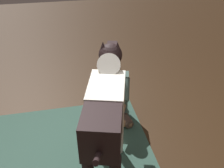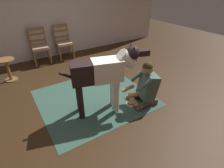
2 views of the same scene
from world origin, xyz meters
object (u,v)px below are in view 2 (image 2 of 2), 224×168
(dining_chair_right_of_pair, at_px, (63,40))
(large_dog, at_px, (104,72))
(hot_dog_on_plate, at_px, (131,103))
(person_sitting_on_floor, at_px, (145,87))
(dining_chair_left_of_pair, at_px, (39,44))
(round_side_table, at_px, (8,68))

(dining_chair_right_of_pair, height_order, large_dog, large_dog)
(large_dog, xyz_separation_m, hot_dog_on_plate, (0.52, -0.15, -0.76))
(hot_dog_on_plate, bearing_deg, dining_chair_right_of_pair, 94.48)
(person_sitting_on_floor, relative_size, hot_dog_on_plate, 4.27)
(dining_chair_left_of_pair, relative_size, hot_dog_on_plate, 4.82)
(dining_chair_left_of_pair, distance_m, large_dog, 3.01)
(dining_chair_left_of_pair, relative_size, large_dog, 0.66)
(dining_chair_left_of_pair, distance_m, round_side_table, 1.22)
(dining_chair_right_of_pair, relative_size, hot_dog_on_plate, 4.82)
(person_sitting_on_floor, bearing_deg, hot_dog_on_plate, 163.78)
(dining_chair_left_of_pair, height_order, hot_dog_on_plate, dining_chair_left_of_pair)
(dining_chair_right_of_pair, bearing_deg, person_sitting_on_floor, -81.09)
(large_dog, bearing_deg, person_sitting_on_floor, -16.22)
(dining_chair_right_of_pair, height_order, hot_dog_on_plate, dining_chair_right_of_pair)
(person_sitting_on_floor, relative_size, round_side_table, 1.59)
(hot_dog_on_plate, bearing_deg, round_side_table, 128.50)
(dining_chair_left_of_pair, relative_size, dining_chair_right_of_pair, 1.00)
(hot_dog_on_plate, height_order, round_side_table, round_side_table)
(dining_chair_right_of_pair, xyz_separation_m, large_dog, (-0.28, -2.97, 0.24))
(large_dog, xyz_separation_m, round_side_table, (-1.36, 2.21, -0.46))
(large_dog, bearing_deg, hot_dog_on_plate, -16.22)
(dining_chair_left_of_pair, xyz_separation_m, large_dog, (0.42, -2.97, 0.24))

